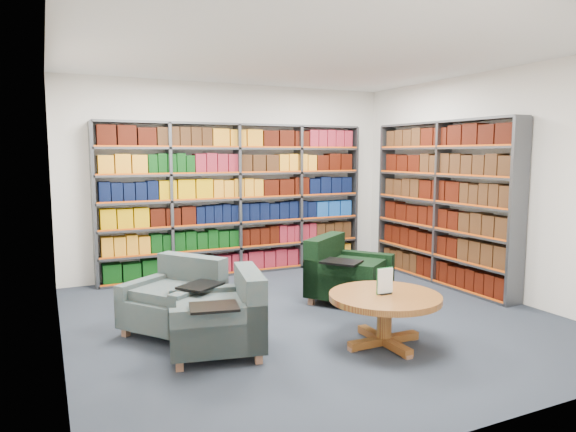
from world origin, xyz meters
name	(u,v)px	position (x,y,z in m)	size (l,w,h in m)	color
room_shell	(312,189)	(0.00, 0.00, 1.40)	(5.02, 5.02, 2.82)	black
bookshelf_back	(238,200)	(0.00, 2.34, 1.10)	(4.00, 0.28, 2.20)	#47494F
bookshelf_right	(442,204)	(2.34, 0.60, 1.10)	(0.28, 2.50, 2.20)	#47494F
chair_teal_left	(179,301)	(-1.40, 0.23, 0.29)	(1.11, 1.12, 0.72)	#052A3F
chair_green_right	(344,275)	(0.65, 0.40, 0.31)	(1.19, 1.19, 0.78)	black
chair_teal_front	(224,320)	(-1.17, -0.53, 0.30)	(0.95, 1.03, 0.73)	#052A3F
coffee_table	(385,305)	(0.22, -1.02, 0.39)	(1.03, 1.03, 0.73)	brown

